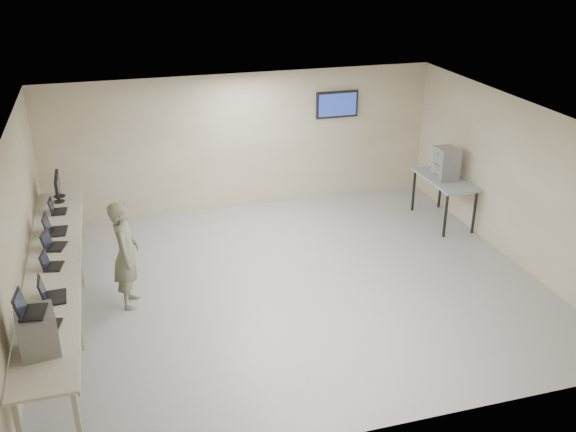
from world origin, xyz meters
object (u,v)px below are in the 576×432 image
object	(u,v)px
equipment_box	(37,332)
soldier	(126,254)
workbench	(55,270)
side_table	(445,182)

from	to	relation	value
equipment_box	soldier	world-z (taller)	soldier
soldier	workbench	bearing A→B (deg)	106.18
workbench	side_table	bearing A→B (deg)	12.46
equipment_box	side_table	size ratio (longest dim) A/B	0.33
workbench	equipment_box	bearing A→B (deg)	-91.68
soldier	side_table	bearing A→B (deg)	-68.44
workbench	equipment_box	distance (m)	2.16
equipment_box	workbench	bearing A→B (deg)	79.54
workbench	equipment_box	world-z (taller)	equipment_box
side_table	soldier	bearing A→B (deg)	-166.79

